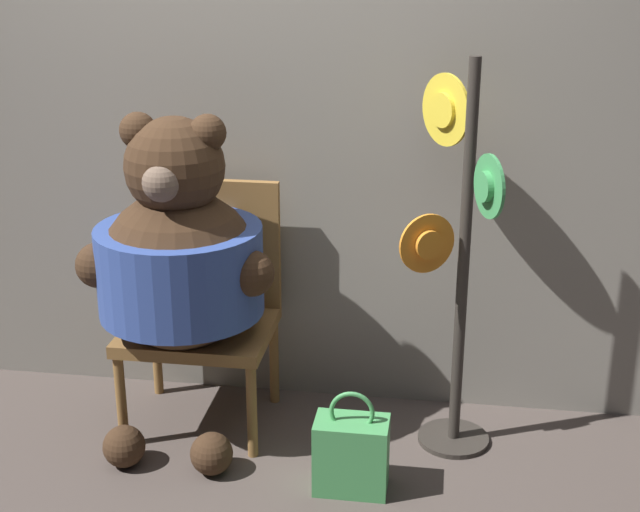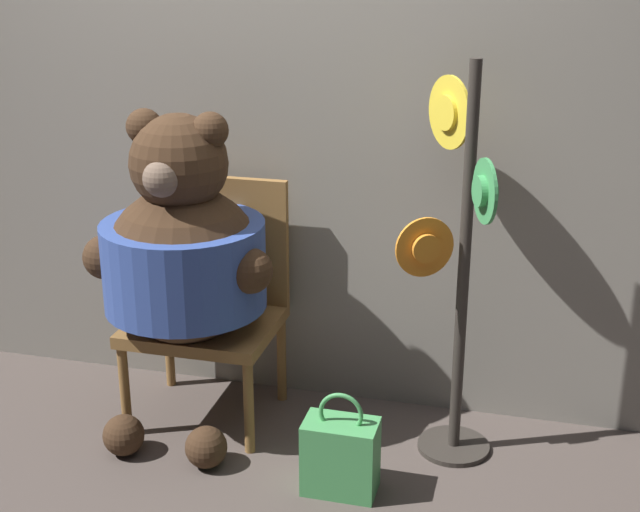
% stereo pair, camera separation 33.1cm
% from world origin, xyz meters
% --- Properties ---
extents(ground_plane, '(14.00, 14.00, 0.00)m').
position_xyz_m(ground_plane, '(0.00, 0.00, 0.00)').
color(ground_plane, '#4C423D').
extents(wall_back, '(8.00, 0.10, 2.28)m').
position_xyz_m(wall_back, '(0.00, 0.57, 1.14)').
color(wall_back, gray).
rests_on(wall_back, ground_plane).
extents(chair, '(0.58, 0.49, 0.97)m').
position_xyz_m(chair, '(-0.16, 0.30, 0.51)').
color(chair, olive).
rests_on(chair, ground_plane).
extents(teddy_bear, '(0.76, 0.67, 1.29)m').
position_xyz_m(teddy_bear, '(-0.20, 0.12, 0.74)').
color(teddy_bear, '#3D2819').
rests_on(teddy_bear, ground_plane).
extents(hat_display_rack, '(0.37, 0.48, 1.50)m').
position_xyz_m(hat_display_rack, '(0.83, 0.20, 0.78)').
color(hat_display_rack, '#332D28').
rests_on(hat_display_rack, ground_plane).
extents(handbag_on_ground, '(0.26, 0.16, 0.39)m').
position_xyz_m(handbag_on_ground, '(0.50, -0.17, 0.14)').
color(handbag_on_ground, '#479E56').
rests_on(handbag_on_ground, ground_plane).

